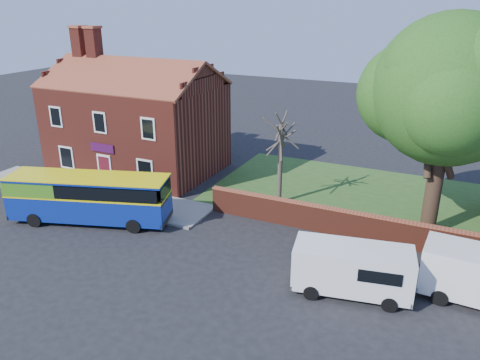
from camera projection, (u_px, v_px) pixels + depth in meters
The scene contains 10 objects.
ground at pixel (117, 254), 24.40m from camera, with size 120.00×120.00×0.00m, color black.
pavement at pixel (90, 193), 32.02m from camera, with size 18.00×3.50×0.12m, color gray.
kerb at pixel (71, 202), 30.54m from camera, with size 18.00×0.15×0.14m, color slate.
grass_strip at pixel (408, 205), 30.20m from camera, with size 26.00×12.00×0.04m, color #426B28.
shop_building at pixel (137, 126), 35.69m from camera, with size 12.30×8.13×10.50m.
boundary_wall at pixel (396, 233), 24.85m from camera, with size 22.00×0.38×1.60m.
bus at pixel (84, 196), 27.48m from camera, with size 9.68×5.15×2.87m.
van_near at pixel (353, 268), 20.72m from camera, with size 5.46×2.95×2.27m.
large_tree at pixel (451, 95), 23.96m from camera, with size 9.84×7.79×12.01m.
bare_tree at pixel (280, 160), 29.55m from camera, with size 2.15×2.56×5.74m.
Camera 1 is at (14.94, -16.62, 12.34)m, focal length 35.00 mm.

